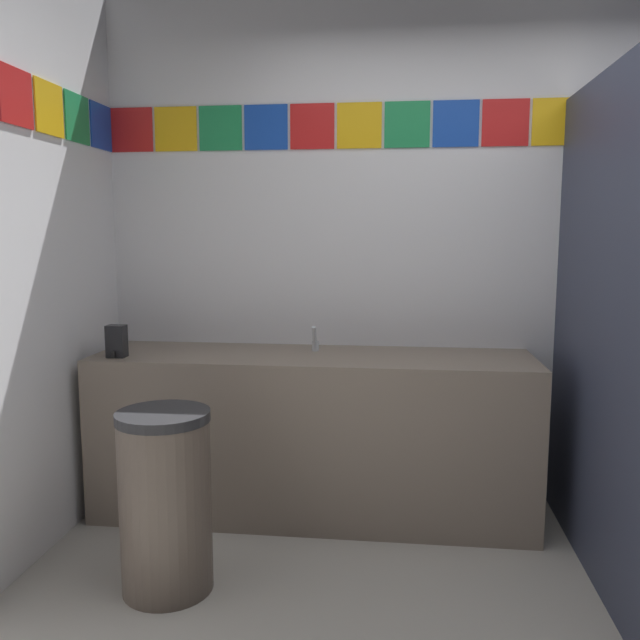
# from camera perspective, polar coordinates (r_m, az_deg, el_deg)

# --- Properties ---
(wall_back) EXTENTS (4.22, 0.09, 2.70)m
(wall_back) POSITION_cam_1_polar(r_m,az_deg,el_deg) (3.58, 15.47, 5.92)
(wall_back) COLOR silver
(wall_back) RESTS_ON ground_plane
(vanity_counter) EXTENTS (2.21, 0.59, 0.84)m
(vanity_counter) POSITION_cam_1_polar(r_m,az_deg,el_deg) (3.39, -0.63, -9.92)
(vanity_counter) COLOR gray
(vanity_counter) RESTS_ON ground_plane
(faucet_center) EXTENTS (0.04, 0.10, 0.14)m
(faucet_center) POSITION_cam_1_polar(r_m,az_deg,el_deg) (3.37, -0.45, -1.90)
(faucet_center) COLOR silver
(faucet_center) RESTS_ON vanity_counter
(soap_dispenser) EXTENTS (0.09, 0.09, 0.16)m
(soap_dispenser) POSITION_cam_1_polar(r_m,az_deg,el_deg) (3.37, -17.42, -1.79)
(soap_dispenser) COLOR black
(soap_dispenser) RESTS_ON vanity_counter
(trash_bin) EXTENTS (0.37, 0.37, 0.75)m
(trash_bin) POSITION_cam_1_polar(r_m,az_deg,el_deg) (2.79, -13.39, -15.21)
(trash_bin) COLOR brown
(trash_bin) RESTS_ON ground_plane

